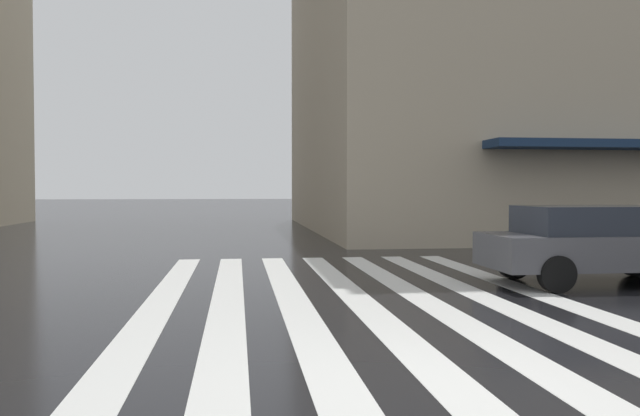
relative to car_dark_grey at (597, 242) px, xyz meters
name	(u,v)px	position (x,y,z in m)	size (l,w,h in m)	color
ground_plane	(462,389)	(-5.50, 4.53, -0.76)	(220.00, 220.00, 0.00)	black
zebra_crossing	(364,305)	(-1.50, 4.58, -0.75)	(13.00, 6.50, 0.01)	silver
car_dark_grey	(597,242)	(0.00, 0.00, 0.00)	(1.85, 4.10, 1.41)	#4C4C51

